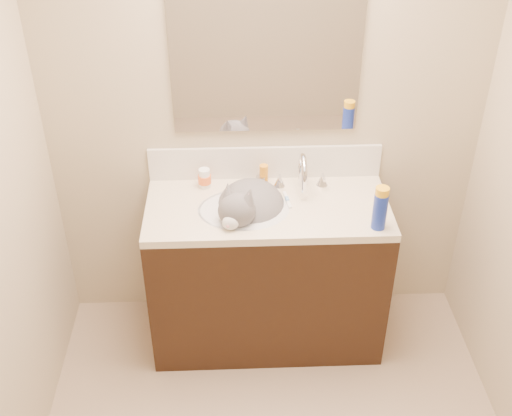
{
  "coord_description": "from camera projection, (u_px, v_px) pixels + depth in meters",
  "views": [
    {
      "loc": [
        -0.17,
        -1.63,
        2.62
      ],
      "look_at": [
        -0.06,
        0.92,
        0.88
      ],
      "focal_mm": 45.0,
      "sensor_mm": 36.0,
      "label": 1
    }
  ],
  "objects": [
    {
      "name": "silver_jar",
      "position": [
        261.0,
        181.0,
        3.29
      ],
      "size": [
        0.05,
        0.05,
        0.05
      ],
      "primitive_type": "cylinder",
      "rotation": [
        0.0,
        0.0,
        -0.03
      ],
      "color": "#B7B7BC",
      "rests_on": "counter_slab"
    },
    {
      "name": "backsplash",
      "position": [
        265.0,
        163.0,
        3.31
      ],
      "size": [
        1.2,
        0.02,
        0.18
      ],
      "primitive_type": "cube",
      "color": "silver",
      "rests_on": "counter_slab"
    },
    {
      "name": "basin",
      "position": [
        244.0,
        221.0,
        3.16
      ],
      "size": [
        0.45,
        0.36,
        0.14
      ],
      "primitive_type": "ellipsoid",
      "color": "silver",
      "rests_on": "vanity_cabinet"
    },
    {
      "name": "vanity_cabinet",
      "position": [
        267.0,
        276.0,
        3.4
      ],
      "size": [
        1.2,
        0.55,
        0.82
      ],
      "primitive_type": "cube",
      "color": "black",
      "rests_on": "ground"
    },
    {
      "name": "cat",
      "position": [
        249.0,
        208.0,
        3.15
      ],
      "size": [
        0.47,
        0.51,
        0.35
      ],
      "rotation": [
        0.0,
        0.0,
        -0.43
      ],
      "color": "#595659",
      "rests_on": "basin"
    },
    {
      "name": "amber_bottle",
      "position": [
        264.0,
        175.0,
        3.28
      ],
      "size": [
        0.05,
        0.05,
        0.11
      ],
      "primitive_type": "cylinder",
      "rotation": [
        0.0,
        0.0,
        -0.03
      ],
      "color": "orange",
      "rests_on": "counter_slab"
    },
    {
      "name": "toothbrush_head",
      "position": [
        287.0,
        199.0,
        3.18
      ],
      "size": [
        0.02,
        0.03,
        0.02
      ],
      "primitive_type": "cube",
      "rotation": [
        0.0,
        0.0,
        0.14
      ],
      "color": "#6AA3E1",
      "rests_on": "counter_slab"
    },
    {
      "name": "spray_can",
      "position": [
        380.0,
        211.0,
        2.95
      ],
      "size": [
        0.08,
        0.08,
        0.18
      ],
      "primitive_type": "cylinder",
      "rotation": [
        0.0,
        0.0,
        -0.3
      ],
      "color": "#162CA0",
      "rests_on": "counter_slab"
    },
    {
      "name": "counter_slab",
      "position": [
        268.0,
        209.0,
        3.16
      ],
      "size": [
        1.2,
        0.55,
        0.04
      ],
      "primitive_type": "cube",
      "color": "beige",
      "rests_on": "vanity_cabinet"
    },
    {
      "name": "toothbrush",
      "position": [
        287.0,
        200.0,
        3.18
      ],
      "size": [
        0.03,
        0.14,
        0.01
      ],
      "primitive_type": "cube",
      "rotation": [
        0.0,
        0.0,
        0.14
      ],
      "color": "white",
      "rests_on": "counter_slab"
    },
    {
      "name": "pill_label",
      "position": [
        205.0,
        179.0,
        3.26
      ],
      "size": [
        0.08,
        0.08,
        0.04
      ],
      "primitive_type": "cylinder",
      "rotation": [
        0.0,
        0.0,
        0.19
      ],
      "color": "orange",
      "rests_on": "pill_bottle"
    },
    {
      "name": "faucet",
      "position": [
        302.0,
        175.0,
        3.22
      ],
      "size": [
        0.28,
        0.2,
        0.21
      ],
      "color": "silver",
      "rests_on": "counter_slab"
    },
    {
      "name": "mirror",
      "position": [
        266.0,
        53.0,
        2.98
      ],
      "size": [
        0.9,
        0.02,
        0.8
      ],
      "primitive_type": "cube",
      "color": "white",
      "rests_on": "room_shell"
    },
    {
      "name": "pill_bottle",
      "position": [
        205.0,
        178.0,
        3.26
      ],
      "size": [
        0.07,
        0.07,
        0.1
      ],
      "primitive_type": "cylinder",
      "rotation": [
        0.0,
        0.0,
        0.19
      ],
      "color": "white",
      "rests_on": "counter_slab"
    },
    {
      "name": "room_shell",
      "position": [
        288.0,
        214.0,
        1.99
      ],
      "size": [
        2.24,
        2.54,
        2.52
      ],
      "color": "#BBAB8B",
      "rests_on": "ground"
    },
    {
      "name": "spray_cap",
      "position": [
        382.0,
        191.0,
        2.88
      ],
      "size": [
        0.08,
        0.08,
        0.04
      ],
      "primitive_type": "cylinder",
      "rotation": [
        0.0,
        0.0,
        -0.3
      ],
      "color": "yellow",
      "rests_on": "spray_can"
    }
  ]
}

